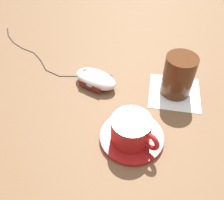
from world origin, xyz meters
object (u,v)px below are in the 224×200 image
saucer (132,137)px  drinking_glass (178,75)px  coffee_cup (132,130)px  computer_mouse (96,79)px

saucer → drinking_glass: bearing=74.3°
saucer → coffee_cup: 0.03m
coffee_cup → drinking_glass: bearing=75.0°
saucer → drinking_glass: drinking_glass is taller
coffee_cup → saucer: bearing=96.9°
saucer → drinking_glass: (0.05, 0.18, 0.05)m
computer_mouse → drinking_glass: 0.21m
coffee_cup → computer_mouse: 0.20m
saucer → computer_mouse: (-0.15, 0.13, 0.01)m
coffee_cup → computer_mouse: size_ratio=0.87×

